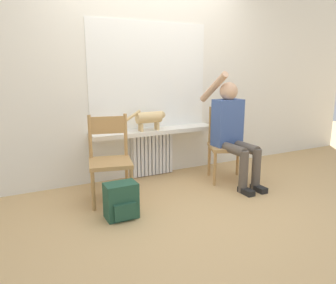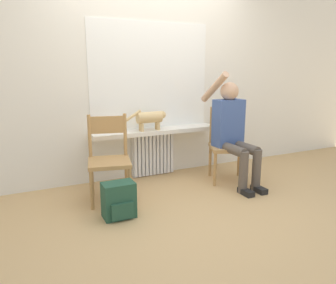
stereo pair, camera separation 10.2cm
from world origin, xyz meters
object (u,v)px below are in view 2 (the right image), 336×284
at_px(backpack, 119,200).
at_px(person, 233,128).
at_px(chair_left, 109,158).
at_px(chair_right, 228,144).
at_px(cat, 150,118).

bearing_deg(backpack, person, 12.66).
bearing_deg(person, chair_left, 175.48).
bearing_deg(chair_right, backpack, -139.77).
relative_size(person, backpack, 3.95).
bearing_deg(chair_right, person, -75.00).
xyz_separation_m(chair_left, cat, (0.63, 0.41, 0.32)).
bearing_deg(chair_left, backpack, -82.61).
height_order(chair_right, cat, chair_right).
relative_size(person, cat, 2.54).
distance_m(chair_left, backpack, 0.54).
bearing_deg(chair_right, chair_left, -156.37).
distance_m(chair_right, cat, 0.99).
distance_m(person, backpack, 1.61).
bearing_deg(chair_left, person, 8.44).
relative_size(chair_right, cat, 1.70).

